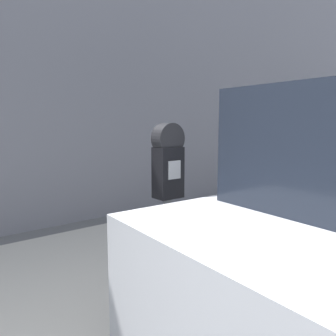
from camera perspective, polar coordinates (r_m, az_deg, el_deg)
name	(u,v)px	position (r m, az deg, el deg)	size (l,w,h in m)	color
sidewalk	(45,293)	(3.43, -20.62, -19.76)	(24.00, 2.80, 0.11)	#BCB7AD
parking_meter	(168,178)	(2.37, 0.01, -1.79)	(0.22, 0.15, 1.50)	slate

